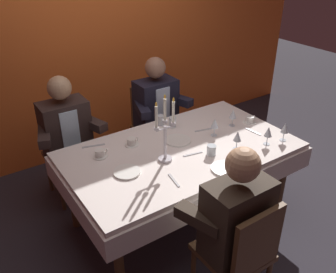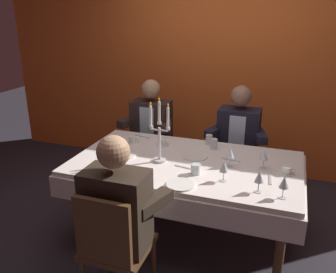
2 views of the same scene
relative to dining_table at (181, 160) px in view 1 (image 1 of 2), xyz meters
The scene contains 26 objects.
ground_plane 0.62m from the dining_table, ahead, with size 12.00×12.00×0.00m, color #2E2A33.
back_wall 1.81m from the dining_table, 90.00° to the left, with size 6.00×0.12×2.70m, color orange.
dining_table is the anchor object (origin of this frame).
candelabra 0.41m from the dining_table, 159.96° to the right, with size 0.19×0.11×0.55m.
dinner_plate_0 0.18m from the dining_table, 67.20° to the left, with size 0.22×0.22×0.01m, color white.
dinner_plate_1 0.47m from the dining_table, 78.30° to the right, with size 0.21×0.21×0.01m, color white.
dinner_plate_2 0.56m from the dining_table, behind, with size 0.20×0.20×0.01m, color white.
wine_glass_0 0.44m from the dining_table, ahead, with size 0.07×0.07×0.16m.
wine_glass_1 0.51m from the dining_table, 35.21° to the right, with size 0.07×0.07×0.16m.
wine_glass_2 0.92m from the dining_table, 25.44° to the right, with size 0.07×0.07×0.16m.
wine_glass_3 0.76m from the dining_table, 28.75° to the right, with size 0.07×0.07×0.16m.
wine_glass_4 0.68m from the dining_table, ahead, with size 0.07×0.07×0.16m.
water_tumbler_0 0.49m from the dining_table, 78.27° to the left, with size 0.06×0.06×0.10m, color silver.
water_tumbler_1 0.43m from the dining_table, 65.76° to the left, with size 0.07×0.07×0.10m, color silver.
water_tumbler_2 0.30m from the dining_table, 56.18° to the right, with size 0.08×0.08×0.08m, color silver.
coffee_cup_0 0.44m from the dining_table, 137.86° to the left, with size 0.13×0.12×0.06m.
coffee_cup_1 0.68m from the dining_table, 157.00° to the left, with size 0.13×0.12×0.06m.
coffee_cup_2 0.83m from the dining_table, ahead, with size 0.13×0.12×0.06m.
spoon_0 0.40m from the dining_table, 22.17° to the left, with size 0.17×0.02×0.01m, color #B7B7BC.
spoon_1 0.47m from the dining_table, 132.24° to the right, with size 0.17×0.02×0.01m, color #B7B7BC.
fork_2 0.18m from the dining_table, 79.74° to the right, with size 0.17×0.02×0.01m, color #B7B7BC.
knife_3 0.74m from the dining_table, 143.36° to the left, with size 0.19×0.02×0.01m, color #B7B7BC.
fork_4 0.73m from the dining_table, 10.27° to the right, with size 0.17×0.02×0.01m, color #B7B7BC.
seated_diner_0 1.12m from the dining_table, 127.03° to the left, with size 0.63×0.48×1.24m.
seated_diner_1 0.92m from the dining_table, 103.20° to the right, with size 0.63×0.48×1.24m.
seated_diner_2 0.95m from the dining_table, 70.67° to the left, with size 0.63×0.48×1.24m.
Camera 1 is at (-1.53, -2.08, 2.28)m, focal length 38.75 mm.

